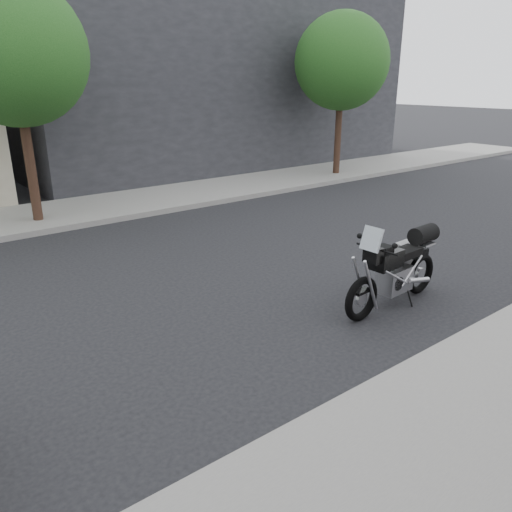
{
  "coord_description": "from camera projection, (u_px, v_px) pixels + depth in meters",
  "views": [
    {
      "loc": [
        5.19,
        7.23,
        3.56
      ],
      "look_at": [
        0.6,
        1.32,
        0.9
      ],
      "focal_mm": 35.0,
      "sensor_mm": 36.0,
      "label": 1
    }
  ],
  "objects": [
    {
      "name": "street_tree_left",
      "position": [
        342.0,
        62.0,
        17.85
      ],
      "size": [
        3.4,
        3.4,
        5.7
      ],
      "color": "#3A251A",
      "rests_on": "far_sidewalk"
    },
    {
      "name": "far_building_dark",
      "position": [
        187.0,
        80.0,
        22.48
      ],
      "size": [
        16.0,
        11.0,
        7.0
      ],
      "color": "#27272B",
      "rests_on": "ground"
    },
    {
      "name": "motorcycle",
      "position": [
        398.0,
        267.0,
        8.21
      ],
      "size": [
        2.35,
        0.83,
        1.49
      ],
      "rotation": [
        0.0,
        0.0,
        0.05
      ],
      "color": "black",
      "rests_on": "ground"
    },
    {
      "name": "ground",
      "position": [
        238.0,
        275.0,
        9.57
      ],
      "size": [
        120.0,
        120.0,
        0.0
      ],
      "primitive_type": "plane",
      "color": "black",
      "rests_on": "ground"
    },
    {
      "name": "street_tree_mid",
      "position": [
        13.0,
        52.0,
        11.49
      ],
      "size": [
        3.4,
        3.4,
        5.7
      ],
      "color": "#3A251A",
      "rests_on": "far_sidewalk"
    },
    {
      "name": "far_sidewalk",
      "position": [
        106.0,
        207.0,
        14.38
      ],
      "size": [
        44.0,
        3.0,
        0.15
      ],
      "primitive_type": "cube",
      "color": "gray",
      "rests_on": "ground"
    }
  ]
}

